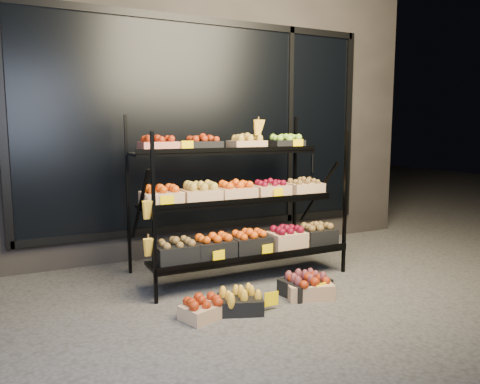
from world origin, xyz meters
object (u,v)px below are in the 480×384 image
display_rack (239,200)px  floor_crate_left (203,308)px  floor_crate_midright (309,287)px  floor_crate_midleft (240,301)px

display_rack → floor_crate_left: bearing=-130.3°
floor_crate_left → floor_crate_midright: bearing=-17.9°
display_rack → floor_crate_left: (-0.76, -0.90, -0.70)m
floor_crate_midright → display_rack: bearing=126.5°
floor_crate_left → floor_crate_midleft: floor_crate_midleft is taller
floor_crate_left → floor_crate_midleft: bearing=-21.7°
floor_crate_left → floor_crate_midright: 1.04m
floor_crate_left → floor_crate_midleft: 0.32m
floor_crate_midright → floor_crate_left: bearing=-160.0°
floor_crate_left → floor_crate_midright: (1.04, 0.02, 0.01)m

